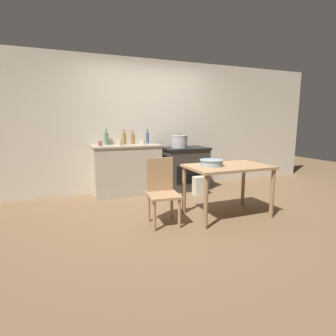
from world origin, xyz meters
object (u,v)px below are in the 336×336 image
Objects in this scene: bottle_center_left at (133,139)px; cup_center at (120,143)px; mixing_bowl_large at (211,162)px; work_table at (228,172)px; stove at (184,168)px; cup_mid_right at (143,142)px; bottle_far_left at (124,139)px; bottle_left at (147,138)px; flour_sack at (199,186)px; stock_pot at (179,142)px; chair at (162,190)px; bottle_mid_left at (106,139)px; cup_center_right at (100,144)px.

bottle_center_left is 0.42m from cup_center.
work_table is at bearing -15.55° from mixing_bowl_large.
cup_mid_right is at bearing 179.59° from stove.
bottle_far_left is at bearing 63.56° from cup_center.
bottle_left is at bearing 101.73° from mixing_bowl_large.
flour_sack is 1.03× the size of mixing_bowl_large.
chair is at bearing -121.51° from stock_pot.
bottle_mid_left is 0.49m from bottle_center_left.
cup_center is 1.11× the size of cup_mid_right.
bottle_far_left is 0.33m from bottle_mid_left.
stock_pot is (-0.21, 0.47, 0.80)m from flour_sack.
flour_sack is 1.66m from cup_center.
bottle_mid_left is 1.12× the size of bottle_center_left.
chair is at bearing -69.57° from cup_center_right.
bottle_far_left reaches higher than chair.
chair is at bearing -137.35° from flour_sack.
bottle_left is (0.36, 1.79, 0.58)m from chair.
stove is 3.19× the size of bottle_left.
cup_center_right reaches higher than mixing_bowl_large.
cup_center is at bearing -116.44° from bottle_far_left.
cup_center_right is at bearing 115.83° from chair.
stove is 1.67m from work_table.
cup_center_right is (-1.72, 0.51, 0.80)m from flour_sack.
bottle_left is 3.05× the size of cup_center_right.
work_table is 2.28m from cup_center_right.
bottle_far_left is (-1.08, 1.82, 0.40)m from work_table.
bottle_far_left is 2.73× the size of cup_center.
cup_center_right is at bearing -166.45° from bottle_left.
bottle_center_left is at bearing 111.17° from mixing_bowl_large.
mixing_bowl_large is 1.69m from cup_mid_right.
bottle_left is at bearing -1.95° from bottle_mid_left.
bottle_far_left is at bearing 99.03° from chair.
chair is 1.67m from cup_mid_right.
bottle_mid_left reaches higher than stove.
bottle_mid_left reaches higher than cup_mid_right.
stock_pot is at bearing -1.29° from cup_center_right.
bottle_left is 0.27m from cup_mid_right.
stock_pot is (-0.13, -0.05, 0.55)m from stove.
cup_mid_right is (0.79, 0.02, 0.00)m from cup_center_right.
bottle_left reaches higher than bottle_center_left.
stock_pot is 1.07m from bottle_far_left.
bottle_far_left reaches higher than cup_center_right.
stove is 8.53× the size of cup_center.
flour_sack is 1.67m from bottle_far_left.
bottle_left is (0.48, 0.04, -0.00)m from bottle_far_left.
flour_sack is at bearing -43.40° from bottle_left.
mixing_bowl_large is at bearing 164.45° from work_table.
work_table is 4.07× the size of bottle_far_left.
work_table is 2.08m from bottle_center_left.
mixing_bowl_large reaches higher than flour_sack.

